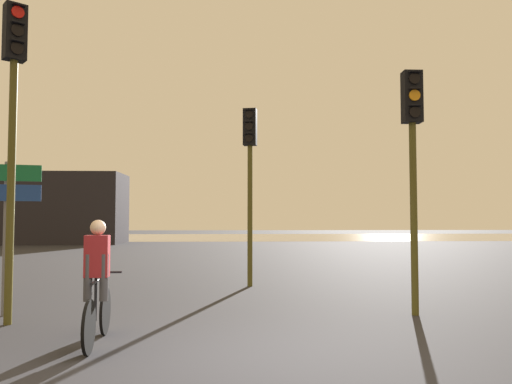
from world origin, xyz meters
name	(u,v)px	position (x,y,z in m)	size (l,w,h in m)	color
ground_plane	(232,365)	(0.00, 0.00, 0.00)	(120.00, 120.00, 0.00)	#28282D
water_strip	(233,237)	(0.00, 36.77, 0.00)	(80.00, 16.00, 0.01)	gray
distant_building	(13,208)	(-14.00, 26.77, 2.24)	(13.81, 4.00, 4.48)	black
traffic_light_center	(250,162)	(0.42, 6.37, 3.00)	(0.36, 0.38, 4.31)	#4C4719
traffic_light_near_right	(413,144)	(3.10, 2.71, 2.92)	(0.32, 0.34, 4.19)	#4C4719
traffic_light_near_left	(13,102)	(-3.46, 2.25, 3.47)	(0.41, 0.42, 5.04)	#4C4719
direction_sign_post	(6,209)	(-3.83, 2.93, 1.79)	(1.07, 0.32, 2.60)	slate
cyclist	(97,281)	(-1.76, 0.93, 0.82)	(0.46, 1.71, 1.62)	black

